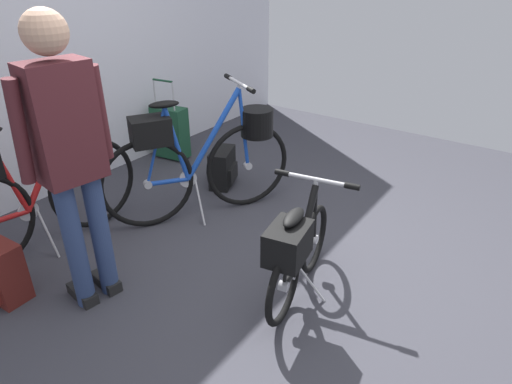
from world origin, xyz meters
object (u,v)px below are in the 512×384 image
handbag_on_floor (1,273)px  rolling_suitcase (170,132)px  display_bike_left (205,155)px  backpack_on_floor (223,168)px  folding_bike_foreground (296,251)px  visitor_near_wall (70,153)px  display_bike_right (28,193)px

handbag_on_floor → rolling_suitcase: bearing=19.0°
display_bike_left → backpack_on_floor: (0.48, 0.23, -0.35)m
backpack_on_floor → display_bike_left: bearing=-154.8°
folding_bike_foreground → display_bike_left: size_ratio=0.72×
handbag_on_floor → visitor_near_wall: bearing=-52.7°
folding_bike_foreground → display_bike_right: size_ratio=0.65×
backpack_on_floor → folding_bike_foreground: bearing=-125.7°
display_bike_left → display_bike_right: bearing=150.2°
folding_bike_foreground → backpack_on_floor: size_ratio=2.62×
folding_bike_foreground → visitor_near_wall: visitor_near_wall is taller
folding_bike_foreground → handbag_on_floor: bearing=125.2°
folding_bike_foreground → backpack_on_floor: folding_bike_foreground is taller
folding_bike_foreground → visitor_near_wall: 1.35m
visitor_near_wall → backpack_on_floor: size_ratio=4.47×
rolling_suitcase → backpack_on_floor: rolling_suitcase is taller
visitor_near_wall → handbag_on_floor: bearing=127.3°
display_bike_right → visitor_near_wall: 0.89m
display_bike_right → folding_bike_foreground: bearing=-70.9°
display_bike_right → rolling_suitcase: (1.76, 0.45, -0.18)m
rolling_suitcase → backpack_on_floor: 0.87m
folding_bike_foreground → display_bike_left: display_bike_left is taller
rolling_suitcase → folding_bike_foreground: bearing=-117.8°
visitor_near_wall → backpack_on_floor: bearing=11.9°
folding_bike_foreground → display_bike_right: bearing=109.1°
display_bike_left → handbag_on_floor: bearing=167.9°
visitor_near_wall → display_bike_right: bearing=84.0°
visitor_near_wall → rolling_suitcase: 2.29m
display_bike_left → backpack_on_floor: 0.64m
folding_bike_foreground → visitor_near_wall: (-0.68, 1.00, 0.61)m
backpack_on_floor → handbag_on_floor: size_ratio=0.98×
folding_bike_foreground → rolling_suitcase: rolling_suitcase is taller
display_bike_right → handbag_on_floor: bearing=-143.8°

